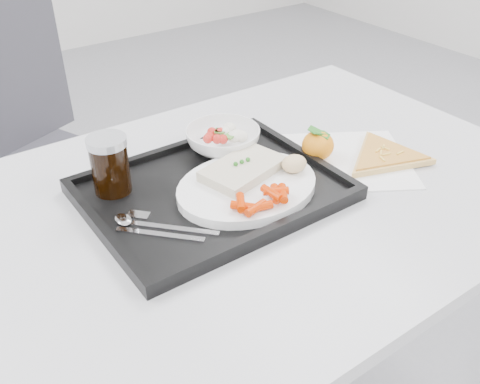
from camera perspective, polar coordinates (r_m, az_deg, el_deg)
table at (r=1.04m, az=0.57°, el=-3.13°), size 1.20×0.80×0.75m
chair at (r=1.76m, az=-21.53°, el=5.36°), size 0.55×0.56×0.93m
tray at (r=0.99m, az=-2.97°, el=0.10°), size 0.45×0.35×0.03m
dinner_plate at (r=0.97m, az=0.76°, el=0.52°), size 0.27×0.27×0.02m
fish_fillet at (r=0.99m, az=0.36°, el=2.49°), size 0.17×0.13×0.03m
bread_roll at (r=1.00m, az=5.79°, el=3.02°), size 0.06×0.06×0.03m
salad_bowl at (r=1.10m, az=-1.84°, el=5.61°), size 0.15×0.15×0.05m
cola_glass at (r=0.98m, az=-13.73°, el=2.94°), size 0.07×0.07×0.11m
cutlery at (r=0.90m, az=-9.56°, el=-3.59°), size 0.14×0.15×0.01m
napkin at (r=1.12m, az=11.25°, el=3.39°), size 0.34×0.33×0.00m
tangerine at (r=1.10m, az=8.31°, el=4.96°), size 0.07×0.07×0.07m
pizza_slice at (r=1.14m, az=15.19°, el=3.77°), size 0.25×0.25×0.02m
carrot_pile at (r=0.90m, az=2.52°, el=-0.78°), size 0.11×0.07×0.02m
salad_contents at (r=1.10m, az=-1.39°, el=6.14°), size 0.09×0.07×0.02m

